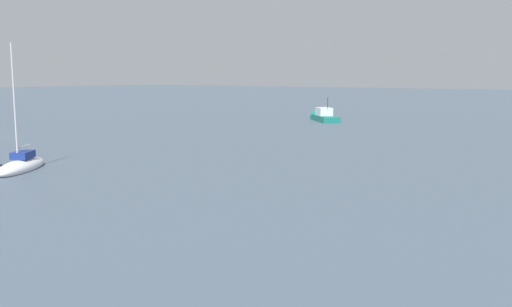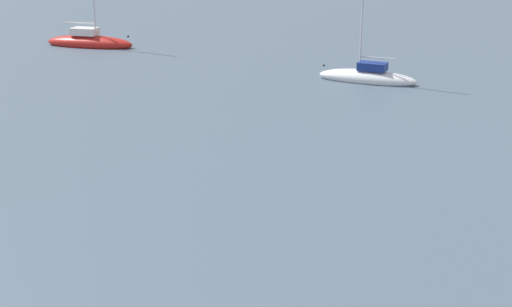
# 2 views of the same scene
# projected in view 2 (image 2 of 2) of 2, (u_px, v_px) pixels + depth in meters

# --- Properties ---
(sailboat_white_near) EXTENTS (6.03, 5.14, 8.74)m
(sailboat_white_near) POSITION_uv_depth(u_px,v_px,m) (367.00, 77.00, 44.45)
(sailboat_white_near) COLOR silver
(sailboat_white_near) RESTS_ON ground_plane
(sailboat_red_mid) EXTENTS (6.66, 6.64, 10.08)m
(sailboat_red_mid) POSITION_uv_depth(u_px,v_px,m) (89.00, 42.00, 56.56)
(sailboat_red_mid) COLOR red
(sailboat_red_mid) RESTS_ON ground_plane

